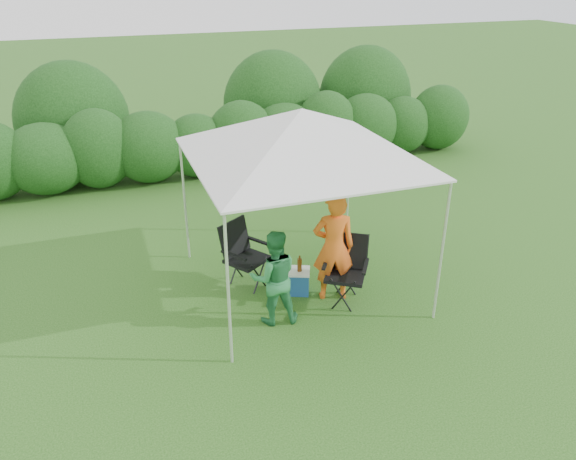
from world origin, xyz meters
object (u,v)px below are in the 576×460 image
object	(u,v)px
chair_right	(346,265)
chair_left	(242,250)
cooler	(295,281)
canopy	(302,134)
man	(334,247)
woman	(274,278)

from	to	relation	value
chair_right	chair_left	size ratio (longest dim) A/B	0.98
chair_left	cooler	world-z (taller)	chair_left
canopy	cooler	bearing A→B (deg)	-131.62
man	cooler	bearing A→B (deg)	-17.83
chair_right	man	distance (m)	0.34
chair_right	cooler	world-z (taller)	chair_right
chair_right	woman	world-z (taller)	woman
canopy	woman	bearing A→B (deg)	-131.04
chair_right	man	bearing A→B (deg)	179.63
canopy	man	bearing A→B (deg)	-55.66
man	woman	bearing A→B (deg)	31.65
chair_right	cooler	distance (m)	0.88
canopy	chair_right	bearing A→B (deg)	-50.01
canopy	chair_right	size ratio (longest dim) A/B	3.02
chair_left	woman	xyz separation A→B (m)	(0.16, -1.14, 0.11)
chair_left	woman	size ratio (longest dim) A/B	0.74
woman	canopy	bearing A→B (deg)	-122.26
man	canopy	bearing A→B (deg)	-40.46
chair_right	cooler	size ratio (longest dim) A/B	1.87
man	woman	xyz separation A→B (m)	(-1.03, -0.30, -0.15)
canopy	man	distance (m)	1.72
chair_right	woman	size ratio (longest dim) A/B	0.73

